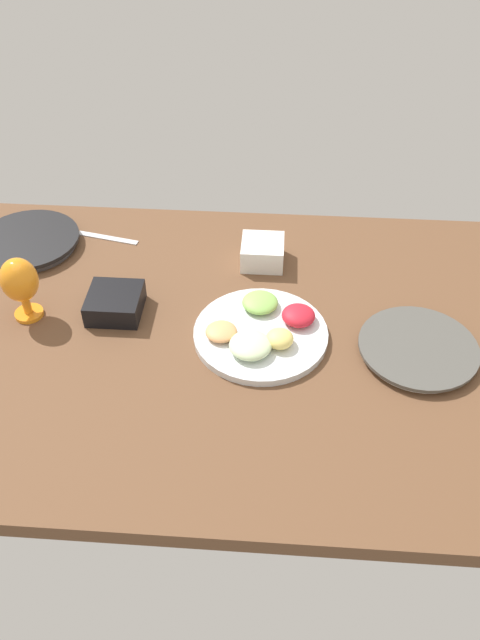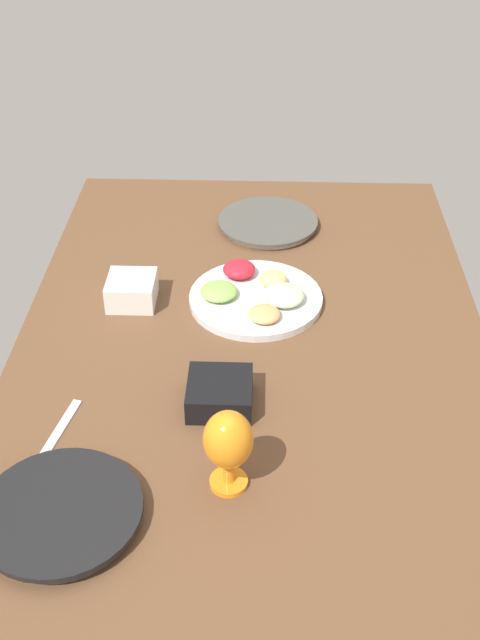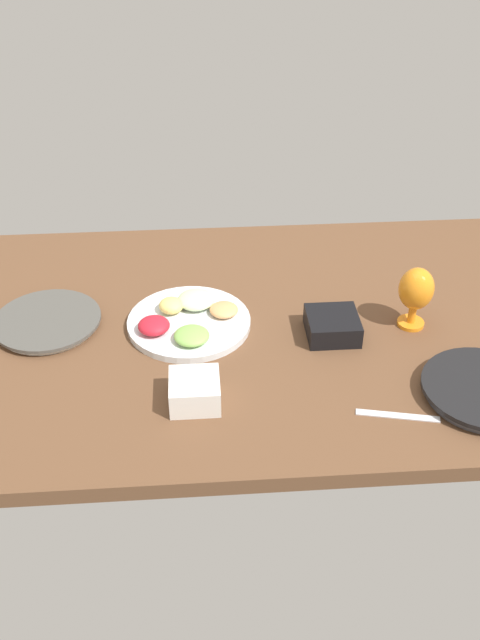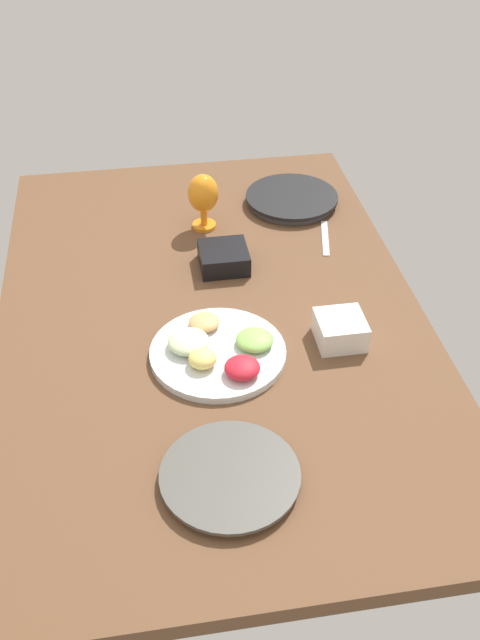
# 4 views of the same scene
# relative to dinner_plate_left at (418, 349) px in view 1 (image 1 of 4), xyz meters

# --- Properties ---
(ground_plane) EXTENTS (1.60, 1.04, 0.04)m
(ground_plane) POSITION_rel_dinner_plate_left_xyz_m (0.52, -0.03, -0.03)
(ground_plane) COLOR brown
(dinner_plate_left) EXTENTS (0.27, 0.27, 0.02)m
(dinner_plate_left) POSITION_rel_dinner_plate_left_xyz_m (0.00, 0.00, 0.00)
(dinner_plate_left) COLOR silver
(dinner_plate_left) RESTS_ON ground_plane
(dinner_plate_right) EXTENTS (0.28, 0.28, 0.03)m
(dinner_plate_right) POSITION_rel_dinner_plate_left_xyz_m (1.01, -0.34, 0.00)
(dinner_plate_right) COLOR #4C4C51
(dinner_plate_right) RESTS_ON ground_plane
(fruit_platter) EXTENTS (0.31, 0.31, 0.05)m
(fruit_platter) POSITION_rel_dinner_plate_left_xyz_m (0.36, -0.03, 0.01)
(fruit_platter) COLOR silver
(fruit_platter) RESTS_ON ground_plane
(hurricane_glass_orange) EXTENTS (0.09, 0.09, 0.16)m
(hurricane_glass_orange) POSITION_rel_dinner_plate_left_xyz_m (0.92, -0.06, 0.09)
(hurricane_glass_orange) COLOR orange
(hurricane_glass_orange) RESTS_ON ground_plane
(square_bowl_black) EXTENTS (0.13, 0.13, 0.06)m
(square_bowl_black) POSITION_rel_dinner_plate_left_xyz_m (0.71, -0.09, 0.02)
(square_bowl_black) COLOR black
(square_bowl_black) RESTS_ON ground_plane
(square_bowl_white) EXTENTS (0.11, 0.11, 0.06)m
(square_bowl_white) POSITION_rel_dinner_plate_left_xyz_m (0.37, -0.32, 0.02)
(square_bowl_white) COLOR white
(square_bowl_white) RESTS_ON ground_plane
(fork_by_right_plate) EXTENTS (0.18, 0.06, 0.01)m
(fork_by_right_plate) POSITION_rel_dinner_plate_left_xyz_m (0.80, -0.39, -0.01)
(fork_by_right_plate) COLOR silver
(fork_by_right_plate) RESTS_ON ground_plane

